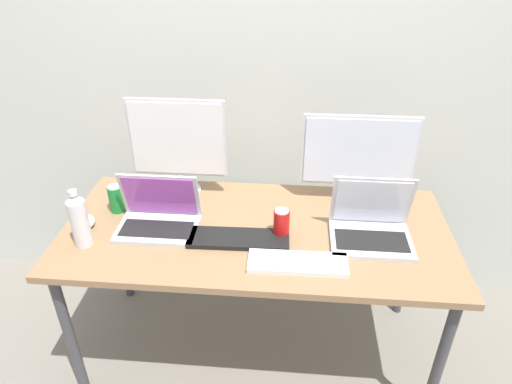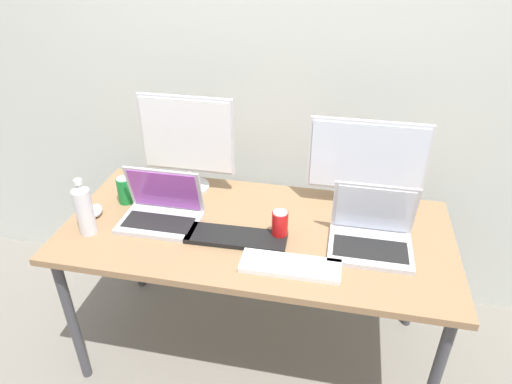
{
  "view_description": "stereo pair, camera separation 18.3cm",
  "coord_description": "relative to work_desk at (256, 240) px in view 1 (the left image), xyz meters",
  "views": [
    {
      "loc": [
        0.13,
        -1.56,
        1.87
      ],
      "look_at": [
        0.0,
        0.0,
        0.92
      ],
      "focal_mm": 32.0,
      "sensor_mm": 36.0,
      "label": 1
    },
    {
      "loc": [
        0.31,
        -1.54,
        1.87
      ],
      "look_at": [
        0.0,
        0.0,
        0.92
      ],
      "focal_mm": 32.0,
      "sensor_mm": 36.0,
      "label": 2
    }
  ],
  "objects": [
    {
      "name": "monitor_left",
      "position": [
        -0.38,
        0.27,
        0.32
      ],
      "size": [
        0.44,
        0.18,
        0.46
      ],
      "color": "silver",
      "rests_on": "work_desk"
    },
    {
      "name": "wall_back",
      "position": [
        0.0,
        0.59,
        0.62
      ],
      "size": [
        7.0,
        0.08,
        2.6
      ],
      "primitive_type": "cube",
      "color": "silver",
      "rests_on": "ground"
    },
    {
      "name": "laptop_secondary",
      "position": [
        0.47,
        -0.02,
        0.12
      ],
      "size": [
        0.32,
        0.25,
        0.26
      ],
      "color": "silver",
      "rests_on": "work_desk"
    },
    {
      "name": "laptop_silver",
      "position": [
        -0.41,
        -0.02,
        0.12
      ],
      "size": [
        0.33,
        0.22,
        0.23
      ],
      "color": "silver",
      "rests_on": "work_desk"
    },
    {
      "name": "work_desk",
      "position": [
        0.0,
        0.0,
        0.0
      ],
      "size": [
        1.63,
        0.75,
        0.74
      ],
      "color": "#424247",
      "rests_on": "ground"
    },
    {
      "name": "soda_can_near_keyboard",
      "position": [
        -0.63,
        0.08,
        0.13
      ],
      "size": [
        0.07,
        0.07,
        0.13
      ],
      "color": "#197F33",
      "rests_on": "work_desk"
    },
    {
      "name": "monitor_center",
      "position": [
        0.43,
        0.26,
        0.29
      ],
      "size": [
        0.5,
        0.19,
        0.42
      ],
      "color": "silver",
      "rests_on": "work_desk"
    },
    {
      "name": "ground_plane",
      "position": [
        0.0,
        0.0,
        -0.68
      ],
      "size": [
        16.0,
        16.0,
        0.0
      ],
      "primitive_type": "plane",
      "color": "gray"
    },
    {
      "name": "keyboard_main",
      "position": [
        -0.06,
        -0.09,
        0.07
      ],
      "size": [
        0.41,
        0.14,
        0.02
      ],
      "primitive_type": "cube",
      "rotation": [
        0.0,
        0.0,
        0.02
      ],
      "color": "black",
      "rests_on": "work_desk"
    },
    {
      "name": "keyboard_aux",
      "position": [
        0.18,
        -0.22,
        0.07
      ],
      "size": [
        0.38,
        0.13,
        0.02
      ],
      "primitive_type": "cube",
      "rotation": [
        0.0,
        0.0,
        0.01
      ],
      "color": "white",
      "rests_on": "work_desk"
    },
    {
      "name": "soda_can_by_laptop",
      "position": [
        0.11,
        -0.04,
        0.13
      ],
      "size": [
        0.07,
        0.07,
        0.13
      ],
      "color": "red",
      "rests_on": "work_desk"
    },
    {
      "name": "water_bottle",
      "position": [
        -0.68,
        -0.16,
        0.18
      ],
      "size": [
        0.07,
        0.07,
        0.25
      ],
      "color": "silver",
      "rests_on": "work_desk"
    },
    {
      "name": "mouse_by_keyboard",
      "position": [
        -0.72,
        -0.04,
        0.08
      ],
      "size": [
        0.09,
        0.11,
        0.04
      ],
      "primitive_type": "ellipsoid",
      "rotation": [
        0.0,
        0.0,
        0.35
      ],
      "color": "silver",
      "rests_on": "work_desk"
    }
  ]
}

